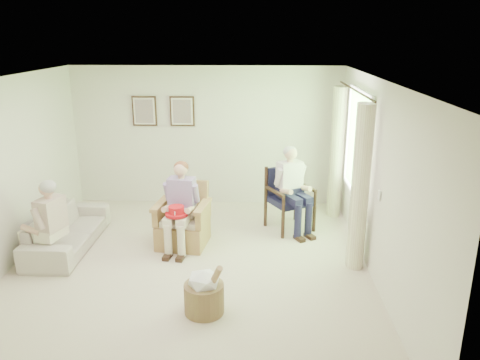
{
  "coord_description": "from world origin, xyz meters",
  "views": [
    {
      "loc": [
        0.93,
        -5.82,
        3.15
      ],
      "look_at": [
        0.68,
        0.86,
        1.05
      ],
      "focal_mm": 35.0,
      "sensor_mm": 36.0,
      "label": 1
    }
  ],
  "objects_px": {
    "person_wicker": "(181,201)",
    "hatbox": "(204,292)",
    "person_dark": "(291,184)",
    "person_sofa": "(48,220)",
    "wicker_armchair": "(183,225)",
    "wood_armchair": "(290,195)",
    "sofa": "(68,230)",
    "red_hat": "(176,212)"
  },
  "relations": [
    {
      "from": "wood_armchair",
      "to": "person_dark",
      "type": "bearing_deg",
      "value": -118.69
    },
    {
      "from": "wood_armchair",
      "to": "person_dark",
      "type": "xyz_separation_m",
      "value": [
        -0.0,
        -0.17,
        0.26
      ]
    },
    {
      "from": "hatbox",
      "to": "person_dark",
      "type": "bearing_deg",
      "value": 64.71
    },
    {
      "from": "wood_armchair",
      "to": "sofa",
      "type": "bearing_deg",
      "value": 166.38
    },
    {
      "from": "person_wicker",
      "to": "hatbox",
      "type": "relative_size",
      "value": 1.9
    },
    {
      "from": "person_wicker",
      "to": "wicker_armchair",
      "type": "bearing_deg",
      "value": 97.87
    },
    {
      "from": "wicker_armchair",
      "to": "sofa",
      "type": "xyz_separation_m",
      "value": [
        -1.75,
        -0.19,
        -0.03
      ]
    },
    {
      "from": "red_hat",
      "to": "hatbox",
      "type": "relative_size",
      "value": 0.47
    },
    {
      "from": "wicker_armchair",
      "to": "hatbox",
      "type": "xyz_separation_m",
      "value": [
        0.53,
        -1.88,
        -0.04
      ]
    },
    {
      "from": "wood_armchair",
      "to": "sofa",
      "type": "relative_size",
      "value": 0.54
    },
    {
      "from": "person_wicker",
      "to": "sofa",
      "type": "bearing_deg",
      "value": -170.21
    },
    {
      "from": "wicker_armchair",
      "to": "person_sofa",
      "type": "xyz_separation_m",
      "value": [
        -1.75,
        -0.78,
        0.38
      ]
    },
    {
      "from": "sofa",
      "to": "person_dark",
      "type": "xyz_separation_m",
      "value": [
        3.44,
        0.76,
        0.55
      ]
    },
    {
      "from": "wicker_armchair",
      "to": "sofa",
      "type": "distance_m",
      "value": 1.76
    },
    {
      "from": "wicker_armchair",
      "to": "person_sofa",
      "type": "relative_size",
      "value": 0.78
    },
    {
      "from": "wicker_armchair",
      "to": "person_wicker",
      "type": "relative_size",
      "value": 0.73
    },
    {
      "from": "red_hat",
      "to": "person_sofa",
      "type": "bearing_deg",
      "value": -165.51
    },
    {
      "from": "sofa",
      "to": "red_hat",
      "type": "bearing_deg",
      "value": -94.92
    },
    {
      "from": "person_dark",
      "to": "red_hat",
      "type": "bearing_deg",
      "value": 179.02
    },
    {
      "from": "wicker_armchair",
      "to": "person_sofa",
      "type": "height_order",
      "value": "person_sofa"
    },
    {
      "from": "wood_armchair",
      "to": "red_hat",
      "type": "distance_m",
      "value": 2.03
    },
    {
      "from": "wicker_armchair",
      "to": "person_dark",
      "type": "height_order",
      "value": "person_dark"
    },
    {
      "from": "wood_armchair",
      "to": "person_sofa",
      "type": "bearing_deg",
      "value": 175.11
    },
    {
      "from": "person_sofa",
      "to": "hatbox",
      "type": "xyz_separation_m",
      "value": [
        2.28,
        -1.1,
        -0.42
      ]
    },
    {
      "from": "person_sofa",
      "to": "hatbox",
      "type": "bearing_deg",
      "value": 79.18
    },
    {
      "from": "person_sofa",
      "to": "hatbox",
      "type": "height_order",
      "value": "person_sofa"
    },
    {
      "from": "hatbox",
      "to": "person_wicker",
      "type": "bearing_deg",
      "value": 106.97
    },
    {
      "from": "person_wicker",
      "to": "person_dark",
      "type": "bearing_deg",
      "value": 30.36
    },
    {
      "from": "sofa",
      "to": "red_hat",
      "type": "distance_m",
      "value": 1.77
    },
    {
      "from": "person_dark",
      "to": "hatbox",
      "type": "height_order",
      "value": "person_dark"
    },
    {
      "from": "person_wicker",
      "to": "hatbox",
      "type": "bearing_deg",
      "value": -65.16
    },
    {
      "from": "sofa",
      "to": "person_sofa",
      "type": "height_order",
      "value": "person_sofa"
    },
    {
      "from": "wood_armchair",
      "to": "hatbox",
      "type": "xyz_separation_m",
      "value": [
        -1.16,
        -2.61,
        -0.29
      ]
    },
    {
      "from": "hatbox",
      "to": "wicker_armchair",
      "type": "bearing_deg",
      "value": 105.87
    },
    {
      "from": "wood_armchair",
      "to": "red_hat",
      "type": "xyz_separation_m",
      "value": [
        -1.72,
        -1.07,
        0.1
      ]
    },
    {
      "from": "person_sofa",
      "to": "hatbox",
      "type": "relative_size",
      "value": 1.77
    },
    {
      "from": "person_dark",
      "to": "person_sofa",
      "type": "distance_m",
      "value": 3.7
    },
    {
      "from": "wicker_armchair",
      "to": "sofa",
      "type": "bearing_deg",
      "value": -166.04
    },
    {
      "from": "person_wicker",
      "to": "hatbox",
      "type": "xyz_separation_m",
      "value": [
        0.53,
        -1.75,
        -0.49
      ]
    },
    {
      "from": "sofa",
      "to": "person_sofa",
      "type": "bearing_deg",
      "value": -180.0
    },
    {
      "from": "sofa",
      "to": "hatbox",
      "type": "relative_size",
      "value": 2.71
    },
    {
      "from": "sofa",
      "to": "wood_armchair",
      "type": "bearing_deg",
      "value": -74.93
    }
  ]
}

